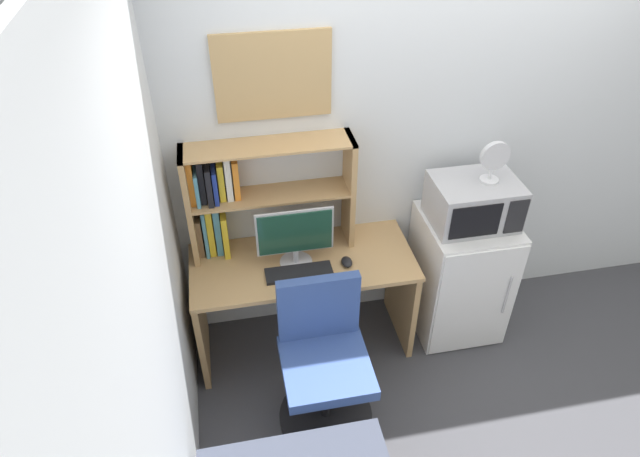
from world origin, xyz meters
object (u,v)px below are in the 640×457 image
object	(u,v)px
hutch_bookshelf	(242,196)
mini_fridge	(459,274)
keyboard	(299,273)
computer_mouse	(347,262)
monitor	(295,236)
desk_fan	(494,159)
microwave	(474,202)
desk_chair	(324,366)
wall_corkboard	(273,77)

from	to	relation	value
hutch_bookshelf	mini_fridge	world-z (taller)	hutch_bookshelf
keyboard	mini_fridge	world-z (taller)	mini_fridge
computer_mouse	hutch_bookshelf	bearing A→B (deg)	154.16
monitor	keyboard	distance (m)	0.22
keyboard	desk_fan	bearing A→B (deg)	5.46
hutch_bookshelf	computer_mouse	world-z (taller)	hutch_bookshelf
hutch_bookshelf	microwave	world-z (taller)	hutch_bookshelf
monitor	desk_chair	bearing A→B (deg)	-83.09
desk_fan	wall_corkboard	xyz separation A→B (m)	(-1.20, 0.28, 0.47)
monitor	computer_mouse	size ratio (longest dim) A/B	4.67
desk_fan	monitor	bearing A→B (deg)	-179.44
computer_mouse	desk_fan	size ratio (longest dim) A/B	0.37
desk_chair	wall_corkboard	distance (m)	1.60
monitor	computer_mouse	xyz separation A→B (m)	(0.29, -0.07, -0.18)
computer_mouse	mini_fridge	world-z (taller)	mini_fridge
hutch_bookshelf	wall_corkboard	size ratio (longest dim) A/B	1.56
mini_fridge	desk_chair	bearing A→B (deg)	-152.03
hutch_bookshelf	desk_fan	xyz separation A→B (m)	(1.42, -0.19, 0.19)
hutch_bookshelf	monitor	size ratio (longest dim) A/B	2.15
hutch_bookshelf	desk_fan	distance (m)	1.45
microwave	desk_fan	bearing A→B (deg)	-4.66
monitor	computer_mouse	world-z (taller)	monitor
computer_mouse	desk_chair	bearing A→B (deg)	-116.67
microwave	desk_fan	world-z (taller)	desk_fan
monitor	microwave	world-z (taller)	microwave
microwave	wall_corkboard	bearing A→B (deg)	166.35
wall_corkboard	hutch_bookshelf	bearing A→B (deg)	-158.40
microwave	desk_chair	bearing A→B (deg)	-151.90
computer_mouse	microwave	distance (m)	0.84
monitor	desk_fan	size ratio (longest dim) A/B	1.74
desk_fan	computer_mouse	bearing A→B (deg)	-174.53
mini_fridge	keyboard	bearing A→B (deg)	-174.03
hutch_bookshelf	computer_mouse	distance (m)	0.73
computer_mouse	microwave	bearing A→B (deg)	6.37
microwave	keyboard	bearing A→B (deg)	-173.88
wall_corkboard	mini_fridge	bearing A→B (deg)	-13.80
keyboard	desk_chair	distance (m)	0.55
hutch_bookshelf	desk_fan	bearing A→B (deg)	-7.64
wall_corkboard	desk_chair	bearing A→B (deg)	-82.27
wall_corkboard	keyboard	bearing A→B (deg)	-82.86
monitor	wall_corkboard	distance (m)	0.89
monitor	keyboard	bearing A→B (deg)	-89.02
desk_fan	microwave	bearing A→B (deg)	175.34
mini_fridge	wall_corkboard	distance (m)	1.77
monitor	desk_chair	distance (m)	0.75
monitor	wall_corkboard	size ratio (longest dim) A/B	0.72
monitor	mini_fridge	world-z (taller)	monitor
desk_chair	desk_fan	bearing A→B (deg)	26.28
computer_mouse	microwave	xyz separation A→B (m)	(0.79, 0.09, 0.27)
mini_fridge	desk_chair	size ratio (longest dim) A/B	0.95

